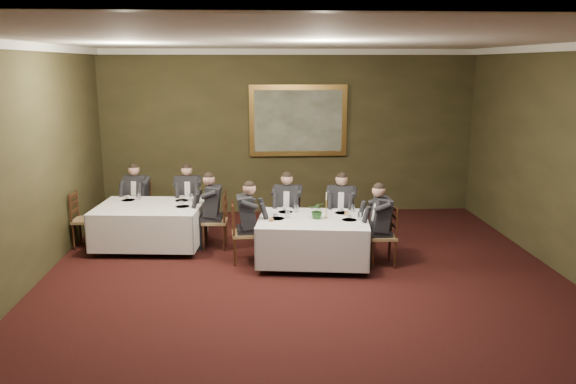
{
  "coord_description": "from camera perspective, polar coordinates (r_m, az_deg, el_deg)",
  "views": [
    {
      "loc": [
        -0.71,
        -7.04,
        3.2
      ],
      "look_at": [
        -0.2,
        1.88,
        1.15
      ],
      "focal_mm": 35.0,
      "sensor_mm": 36.0,
      "label": 1
    }
  ],
  "objects": [
    {
      "name": "chair_main_endleft",
      "position": [
        9.29,
        -4.43,
        -5.41
      ],
      "size": [
        0.45,
        0.47,
        1.0
      ],
      "rotation": [
        0.0,
        0.0,
        -1.49
      ],
      "color": "olive",
      "rests_on": "ground"
    },
    {
      "name": "place_setting_table_main",
      "position": [
        9.46,
        0.04,
        -1.8
      ],
      "size": [
        0.33,
        0.31,
        0.14
      ],
      "color": "white",
      "rests_on": "table_main"
    },
    {
      "name": "chair_main_endright",
      "position": [
        9.25,
        9.54,
        -5.64
      ],
      "size": [
        0.42,
        0.44,
        1.0
      ],
      "rotation": [
        0.0,
        0.0,
        1.57
      ],
      "color": "olive",
      "rests_on": "ground"
    },
    {
      "name": "chair_main_backright",
      "position": [
        10.07,
        5.39,
        -3.96
      ],
      "size": [
        0.52,
        0.5,
        1.0
      ],
      "rotation": [
        0.0,
        0.0,
        2.93
      ],
      "color": "olive",
      "rests_on": "ground"
    },
    {
      "name": "centerpiece",
      "position": [
        9.01,
        3.02,
        -1.79
      ],
      "size": [
        0.32,
        0.29,
        0.3
      ],
      "primitive_type": "imported",
      "rotation": [
        0.0,
        0.0,
        -0.25
      ],
      "color": "#2D5926",
      "rests_on": "table_main"
    },
    {
      "name": "chair_main_backleft",
      "position": [
        10.09,
        -0.04,
        -3.88
      ],
      "size": [
        0.51,
        0.5,
        1.0
      ],
      "rotation": [
        0.0,
        0.0,
        2.94
      ],
      "color": "olive",
      "rests_on": "ground"
    },
    {
      "name": "table_main",
      "position": [
        9.15,
        2.55,
        -4.58
      ],
      "size": [
        1.93,
        1.56,
        0.67
      ],
      "rotation": [
        0.0,
        0.0,
        -0.12
      ],
      "color": "black",
      "rests_on": "ground"
    },
    {
      "name": "diner_sec_endright",
      "position": [
        9.98,
        -7.46,
        -2.81
      ],
      "size": [
        0.5,
        0.44,
        1.35
      ],
      "rotation": [
        0.0,
        0.0,
        1.52
      ],
      "color": "black",
      "rests_on": "chair_sec_endright"
    },
    {
      "name": "chair_sec_backright",
      "position": [
        11.05,
        -10.03,
        -2.58
      ],
      "size": [
        0.46,
        0.45,
        1.0
      ],
      "rotation": [
        0.0,
        0.0,
        3.2
      ],
      "color": "olive",
      "rests_on": "ground"
    },
    {
      "name": "diner_main_endleft",
      "position": [
        9.22,
        -4.38,
        -4.06
      ],
      "size": [
        0.51,
        0.44,
        1.35
      ],
      "rotation": [
        0.0,
        0.0,
        -1.49
      ],
      "color": "black",
      "rests_on": "chair_main_endleft"
    },
    {
      "name": "diner_main_backleft",
      "position": [
        10.02,
        -0.05,
        -2.64
      ],
      "size": [
        0.49,
        0.55,
        1.35
      ],
      "rotation": [
        0.0,
        0.0,
        2.94
      ],
      "color": "black",
      "rests_on": "chair_main_backleft"
    },
    {
      "name": "chair_sec_backleft",
      "position": [
        11.29,
        -14.91,
        -2.49
      ],
      "size": [
        0.52,
        0.51,
        1.0
      ],
      "rotation": [
        0.0,
        0.0,
        2.92
      ],
      "color": "olive",
      "rests_on": "ground"
    },
    {
      "name": "chair_sec_endleft",
      "position": [
        10.66,
        -19.8,
        -3.75
      ],
      "size": [
        0.43,
        0.45,
        1.0
      ],
      "rotation": [
        0.0,
        0.0,
        -1.58
      ],
      "color": "olive",
      "rests_on": "ground"
    },
    {
      "name": "ceiling",
      "position": [
        7.08,
        2.56,
        15.34
      ],
      "size": [
        8.0,
        10.0,
        0.1
      ],
      "primitive_type": "cube",
      "color": "silver",
      "rests_on": "back_wall"
    },
    {
      "name": "diner_sec_backright",
      "position": [
        10.98,
        -10.08,
        -1.45
      ],
      "size": [
        0.44,
        0.5,
        1.35
      ],
      "rotation": [
        0.0,
        0.0,
        3.2
      ],
      "color": "black",
      "rests_on": "chair_sec_backright"
    },
    {
      "name": "chair_sec_endright",
      "position": [
        10.04,
        -7.36,
        -4.07
      ],
      "size": [
        0.44,
        0.46,
        1.0
      ],
      "rotation": [
        0.0,
        0.0,
        1.52
      ],
      "color": "olive",
      "rests_on": "ground"
    },
    {
      "name": "diner_main_backright",
      "position": [
        10.0,
        5.41,
        -2.73
      ],
      "size": [
        0.49,
        0.55,
        1.35
      ],
      "rotation": [
        0.0,
        0.0,
        2.93
      ],
      "color": "black",
      "rests_on": "chair_main_backright"
    },
    {
      "name": "ground",
      "position": [
        7.77,
        2.29,
        -11.42
      ],
      "size": [
        10.0,
        10.0,
        0.0
      ],
      "primitive_type": "plane",
      "color": "black",
      "rests_on": "ground"
    },
    {
      "name": "diner_sec_backleft",
      "position": [
        11.23,
        -15.0,
        -1.38
      ],
      "size": [
        0.49,
        0.56,
        1.35
      ],
      "rotation": [
        0.0,
        0.0,
        2.92
      ],
      "color": "black",
      "rests_on": "chair_sec_backleft"
    },
    {
      "name": "candlestick",
      "position": [
        9.06,
        3.9,
        -1.65
      ],
      "size": [
        0.06,
        0.06,
        0.44
      ],
      "color": "gold",
      "rests_on": "table_main"
    },
    {
      "name": "table_second",
      "position": [
        10.24,
        -13.82,
        -3.04
      ],
      "size": [
        1.95,
        1.55,
        0.67
      ],
      "rotation": [
        0.0,
        0.0,
        -0.09
      ],
      "color": "black",
      "rests_on": "ground"
    },
    {
      "name": "diner_main_endright",
      "position": [
        9.18,
        9.53,
        -4.29
      ],
      "size": [
        0.48,
        0.42,
        1.35
      ],
      "rotation": [
        0.0,
        0.0,
        1.57
      ],
      "color": "black",
      "rests_on": "chair_main_endright"
    },
    {
      "name": "place_setting_table_second",
      "position": [
        10.67,
        -15.62,
        -0.59
      ],
      "size": [
        0.33,
        0.31,
        0.14
      ],
      "color": "white",
      "rests_on": "table_second"
    },
    {
      "name": "crown_molding",
      "position": [
        7.08,
        2.55,
        14.85
      ],
      "size": [
        8.0,
        10.0,
        0.12
      ],
      "color": "white",
      "rests_on": "back_wall"
    },
    {
      "name": "painting",
      "position": [
        12.07,
        1.04,
        7.26
      ],
      "size": [
        2.09,
        0.09,
        1.52
      ],
      "color": "gold",
      "rests_on": "back_wall"
    },
    {
      "name": "back_wall",
      "position": [
        12.15,
        0.08,
        6.07
      ],
      "size": [
        8.0,
        0.1,
        3.5
      ],
      "primitive_type": "cube",
      "color": "#2F2D17",
      "rests_on": "ground"
    }
  ]
}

